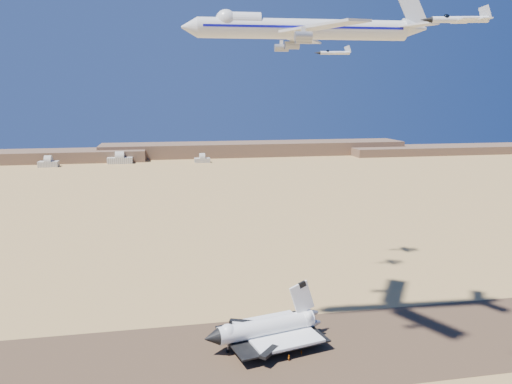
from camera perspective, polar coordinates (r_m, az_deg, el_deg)
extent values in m
plane|color=tan|center=(165.88, -6.19, -18.51)|extent=(1200.00, 1200.00, 0.00)
cube|color=#4F3927|center=(165.87, -6.19, -18.50)|extent=(600.00, 50.00, 0.06)
cube|color=brown|center=(700.29, -0.07, 4.97)|extent=(420.00, 60.00, 18.00)
cube|color=brown|center=(776.01, 21.21, 4.55)|extent=(300.00, 60.00, 11.00)
cube|color=beige|center=(632.60, -22.62, 2.97)|extent=(22.00, 14.00, 6.50)
cube|color=beige|center=(635.94, -15.28, 3.51)|extent=(30.00, 15.00, 7.50)
cube|color=beige|center=(626.23, -6.17, 3.63)|extent=(19.00, 12.50, 5.50)
cylinder|color=white|center=(170.86, 1.13, -15.17)|extent=(33.57, 13.05, 5.80)
cone|color=black|center=(164.64, -5.08, -16.27)|extent=(5.77, 6.41, 5.51)
sphere|color=white|center=(165.85, -3.26, -15.71)|extent=(5.38, 5.38, 5.38)
cube|color=white|center=(173.52, 2.41, -15.62)|extent=(27.74, 29.30, 0.93)
cube|color=black|center=(172.91, 1.77, -15.89)|extent=(35.81, 31.15, 0.52)
cube|color=white|center=(173.12, 5.27, -11.92)|extent=(9.51, 2.85, 11.92)
cylinder|color=gray|center=(168.32, -3.23, -17.35)|extent=(0.37, 0.37, 3.31)
cylinder|color=black|center=(168.84, -3.23, -17.68)|extent=(1.21, 0.71, 1.14)
cylinder|color=gray|center=(171.25, 3.85, -16.83)|extent=(0.37, 0.37, 3.31)
cylinder|color=black|center=(171.76, 3.85, -17.15)|extent=(1.21, 0.71, 1.14)
cylinder|color=gray|center=(179.46, 2.27, -15.45)|extent=(0.37, 0.37, 3.31)
cylinder|color=black|center=(179.94, 2.26, -15.76)|extent=(1.21, 0.71, 1.14)
cylinder|color=silver|center=(158.25, 5.46, 18.04)|extent=(63.75, 10.04, 5.98)
cone|color=silver|center=(154.61, -7.63, 18.16)|extent=(5.04, 6.26, 5.98)
sphere|color=silver|center=(155.25, -3.46, 19.01)|extent=(6.16, 6.16, 6.16)
cube|color=silver|center=(144.12, 7.57, 18.26)|extent=(19.20, 28.99, 0.65)
cube|color=silver|center=(173.01, 4.96, 17.06)|extent=(21.86, 28.25, 0.65)
cube|color=silver|center=(163.26, 18.14, 17.68)|extent=(9.16, 11.48, 0.47)
cube|color=silver|center=(174.29, 16.37, 17.31)|extent=(9.97, 11.40, 0.47)
cube|color=silver|center=(169.61, 17.35, 19.52)|extent=(10.67, 1.34, 13.35)
cylinder|color=gray|center=(149.24, 5.43, 16.96)|extent=(4.81, 2.72, 2.43)
cylinder|color=gray|center=(140.68, 5.43, 17.33)|extent=(4.81, 2.72, 2.43)
cylinder|color=gray|center=(165.61, 4.12, 16.37)|extent=(4.81, 2.72, 2.43)
cylinder|color=gray|center=(173.50, 2.92, 16.13)|extent=(4.81, 2.72, 2.43)
imported|color=#C95E0B|center=(170.62, 3.99, -17.19)|extent=(0.64, 0.79, 1.89)
imported|color=#C95E0B|center=(164.23, 3.78, -18.38)|extent=(0.83, 1.06, 1.92)
imported|color=#C95E0B|center=(167.59, 5.21, -17.83)|extent=(0.86, 1.04, 1.58)
cylinder|color=silver|center=(129.85, 22.29, 17.77)|extent=(12.64, 4.40, 1.48)
cone|color=black|center=(127.64, 18.91, 18.12)|extent=(2.99, 1.97, 1.37)
sphere|color=black|center=(128.95, 20.92, 18.16)|extent=(1.48, 1.48, 1.48)
cube|color=silver|center=(130.16, 22.74, 17.63)|extent=(5.56, 9.06, 0.26)
cube|color=silver|center=(131.62, 24.56, 17.51)|extent=(3.49, 5.67, 0.21)
cube|color=silver|center=(131.89, 24.70, 18.13)|extent=(3.16, 1.00, 3.57)
cylinder|color=silver|center=(210.20, 5.69, 17.47)|extent=(11.44, 1.55, 1.33)
cone|color=black|center=(208.52, 3.79, 17.55)|extent=(2.50, 1.28, 1.24)
sphere|color=black|center=(209.53, 4.90, 17.64)|extent=(1.33, 1.33, 1.33)
cube|color=silver|center=(210.42, 5.95, 17.41)|extent=(3.48, 7.67, 0.24)
cube|color=silver|center=(211.48, 6.99, 17.40)|extent=(2.18, 4.80, 0.19)
cube|color=silver|center=(211.69, 7.05, 17.76)|extent=(2.88, 0.29, 3.22)
cylinder|color=silver|center=(233.58, 9.01, 15.43)|extent=(13.15, 3.44, 1.52)
cone|color=black|center=(232.20, 7.04, 15.51)|extent=(3.01, 1.82, 1.42)
sphere|color=black|center=(233.02, 8.20, 15.60)|extent=(1.52, 1.52, 1.52)
cube|color=silver|center=(233.77, 9.28, 15.36)|extent=(5.06, 9.18, 0.27)
cube|color=silver|center=(234.68, 10.37, 15.37)|extent=(3.17, 5.74, 0.22)
cube|color=silver|center=(234.86, 10.43, 15.73)|extent=(3.30, 0.76, 3.69)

